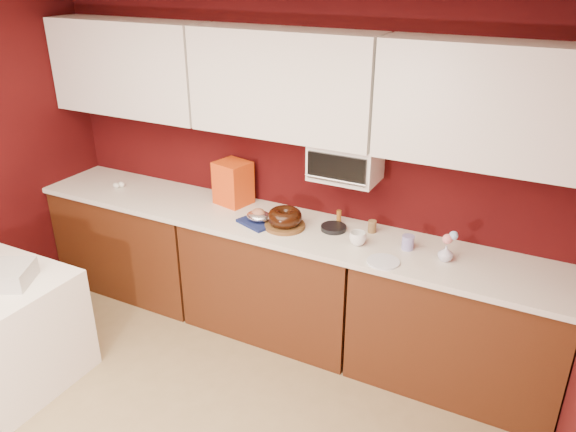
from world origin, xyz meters
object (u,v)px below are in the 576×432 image
(bundt_cake, at_px, (285,217))
(flower_vase, at_px, (446,252))
(toaster_oven, at_px, (346,161))
(blue_jar, at_px, (408,242))
(foil_ham_nest, at_px, (259,216))
(pandoro_box, at_px, (233,183))
(coffee_mug, at_px, (358,237))
(newspaper_stack, at_px, (3,275))

(bundt_cake, relative_size, flower_vase, 2.12)
(toaster_oven, relative_size, blue_jar, 4.81)
(foil_ham_nest, bearing_deg, pandoro_box, 147.12)
(toaster_oven, relative_size, coffee_mug, 4.20)
(foil_ham_nest, bearing_deg, flower_vase, 2.81)
(toaster_oven, xyz_separation_m, newspaper_stack, (-1.68, -1.46, -0.57))
(foil_ham_nest, relative_size, blue_jar, 1.90)
(blue_jar, bearing_deg, foil_ham_nest, -174.34)
(toaster_oven, bearing_deg, flower_vase, -12.75)
(foil_ham_nest, bearing_deg, coffee_mug, 1.03)
(foil_ham_nest, distance_m, pandoro_box, 0.43)
(coffee_mug, bearing_deg, blue_jar, 16.39)
(blue_jar, bearing_deg, pandoro_box, 174.93)
(pandoro_box, relative_size, flower_vase, 2.89)
(bundt_cake, distance_m, newspaper_stack, 1.83)
(bundt_cake, bearing_deg, blue_jar, 5.50)
(bundt_cake, bearing_deg, coffee_mug, -0.91)
(newspaper_stack, bearing_deg, blue_jar, 31.40)
(coffee_mug, distance_m, newspaper_stack, 2.25)
(toaster_oven, height_order, blue_jar, toaster_oven)
(foil_ham_nest, xyz_separation_m, flower_vase, (1.30, 0.06, 0.00))
(coffee_mug, relative_size, blue_jar, 1.15)
(pandoro_box, xyz_separation_m, coffee_mug, (1.09, -0.21, -0.11))
(flower_vase, height_order, newspaper_stack, flower_vase)
(bundt_cake, relative_size, newspaper_stack, 0.72)
(coffee_mug, bearing_deg, foil_ham_nest, -178.97)
(pandoro_box, relative_size, coffee_mug, 3.05)
(pandoro_box, bearing_deg, foil_ham_nest, -20.22)
(foil_ham_nest, height_order, pandoro_box, pandoro_box)
(blue_jar, height_order, flower_vase, flower_vase)
(bundt_cake, distance_m, flower_vase, 1.10)
(foil_ham_nest, distance_m, newspaper_stack, 1.68)
(pandoro_box, xyz_separation_m, flower_vase, (1.65, -0.16, -0.11))
(blue_jar, distance_m, flower_vase, 0.25)
(blue_jar, bearing_deg, flower_vase, -9.10)
(bundt_cake, bearing_deg, foil_ham_nest, -173.63)
(toaster_oven, relative_size, pandoro_box, 1.37)
(pandoro_box, bearing_deg, newspaper_stack, -105.57)
(toaster_oven, relative_size, bundt_cake, 1.88)
(toaster_oven, height_order, bundt_cake, toaster_oven)
(coffee_mug, bearing_deg, pandoro_box, 168.88)
(pandoro_box, distance_m, blue_jar, 1.41)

